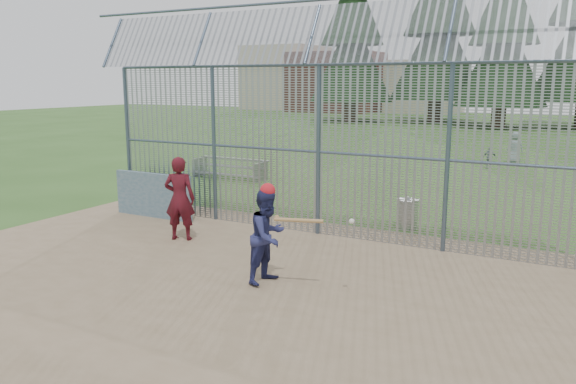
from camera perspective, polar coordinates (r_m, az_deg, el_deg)
The scene contains 12 objects.
ground at distance 10.70m, azimuth -5.16°, elevation -8.69°, with size 120.00×120.00×0.00m, color #2D511E.
dirt_infield at distance 10.31m, azimuth -6.71°, elevation -9.45°, with size 14.00×10.00×0.02m, color #756047.
dugout_wall at distance 15.49m, azimuth -13.51°, elevation -0.32°, with size 2.50×0.12×1.20m, color #38566B.
batter at distance 10.18m, azimuth -2.05°, elevation -4.51°, with size 0.84×0.65×1.72m, color navy.
onlooker at distance 13.10m, azimuth -10.94°, elevation -0.65°, with size 0.71×0.46×1.94m, color maroon.
bg_kid_standing at distance 27.06m, azimuth 22.06°, elevation 4.20°, with size 0.70×0.46×1.43m, color slate.
bg_kid_seated at distance 25.18m, azimuth 19.80°, elevation 3.32°, with size 0.54×0.23×0.93m, color slate.
batting_gear at distance 9.90m, azimuth -1.39°, elevation -0.44°, with size 1.83×0.45×0.61m.
trash_can at distance 14.34m, azimuth 12.03°, elevation -2.16°, with size 0.56×0.56×0.82m.
bleacher at distance 21.40m, azimuth -5.97°, elevation 2.48°, with size 3.00×0.95×0.72m.
backstop_fence at distance 12.45m, azimuth 10.56°, elevation 5.15°, with size 20.09×0.81×5.30m.
distant_buildings at distance 70.95m, azimuth 4.55°, elevation 11.15°, with size 26.50×10.50×8.00m.
Camera 1 is at (5.60, -8.36, 3.63)m, focal length 35.00 mm.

